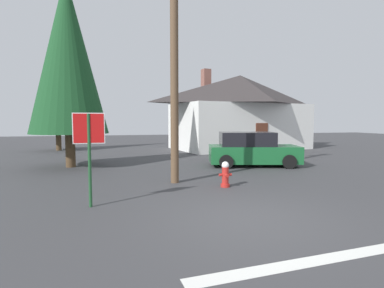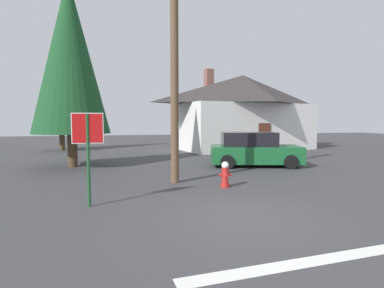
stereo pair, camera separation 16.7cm
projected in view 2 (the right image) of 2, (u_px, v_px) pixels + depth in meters
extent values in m
cube|color=#38383A|center=(245.00, 220.00, 6.84)|extent=(80.00, 80.00, 0.10)
cube|color=silver|center=(302.00, 263.00, 4.68)|extent=(4.05, 0.59, 0.01)
cylinder|color=#1E4C28|center=(88.00, 161.00, 7.67)|extent=(0.08, 0.08, 2.36)
cube|color=white|center=(88.00, 128.00, 7.61)|extent=(0.77, 0.04, 0.77)
cube|color=red|center=(88.00, 128.00, 7.61)|extent=(0.73, 0.05, 0.73)
cylinder|color=#AD231E|center=(225.00, 185.00, 10.02)|extent=(0.30, 0.30, 0.10)
cylinder|color=#AD231E|center=(225.00, 176.00, 10.00)|extent=(0.22, 0.22, 0.56)
sphere|color=white|center=(225.00, 165.00, 9.97)|extent=(0.24, 0.24, 0.24)
cylinder|color=#AD231E|center=(220.00, 175.00, 9.96)|extent=(0.10, 0.09, 0.09)
cylinder|color=#AD231E|center=(230.00, 175.00, 10.03)|extent=(0.10, 0.09, 0.09)
cylinder|color=#AD231E|center=(227.00, 176.00, 9.84)|extent=(0.11, 0.10, 0.11)
cylinder|color=brown|center=(174.00, 49.00, 10.39)|extent=(0.28, 0.28, 9.24)
cube|color=silver|center=(242.00, 127.00, 23.63)|extent=(10.56, 7.13, 3.42)
pyramid|color=#332D2D|center=(243.00, 90.00, 23.41)|extent=(11.41, 7.70, 2.22)
cube|color=brown|center=(209.00, 82.00, 23.30)|extent=(0.69, 0.69, 2.00)
cube|color=#592D1E|center=(264.00, 138.00, 21.14)|extent=(1.00, 0.23, 2.00)
cube|color=#195B2D|center=(255.00, 154.00, 14.65)|extent=(4.54, 2.86, 0.80)
cube|color=black|center=(248.00, 139.00, 14.60)|extent=(2.86, 2.22, 0.65)
cylinder|color=black|center=(279.00, 157.00, 15.59)|extent=(0.67, 0.37, 0.64)
cylinder|color=black|center=(291.00, 162.00, 13.72)|extent=(0.67, 0.37, 0.64)
cylinder|color=black|center=(224.00, 157.00, 15.62)|extent=(0.67, 0.37, 0.64)
cylinder|color=black|center=(227.00, 162.00, 13.76)|extent=(0.67, 0.37, 0.64)
cylinder|color=#4C3823|center=(73.00, 150.00, 14.37)|extent=(0.44, 0.44, 1.58)
cone|color=#194723|center=(70.00, 55.00, 14.03)|extent=(3.52, 3.52, 7.21)
cylinder|color=#4C3823|center=(62.00, 141.00, 22.33)|extent=(0.37, 0.37, 1.34)
cone|color=#1E5128|center=(60.00, 90.00, 22.04)|extent=(2.99, 2.99, 6.12)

